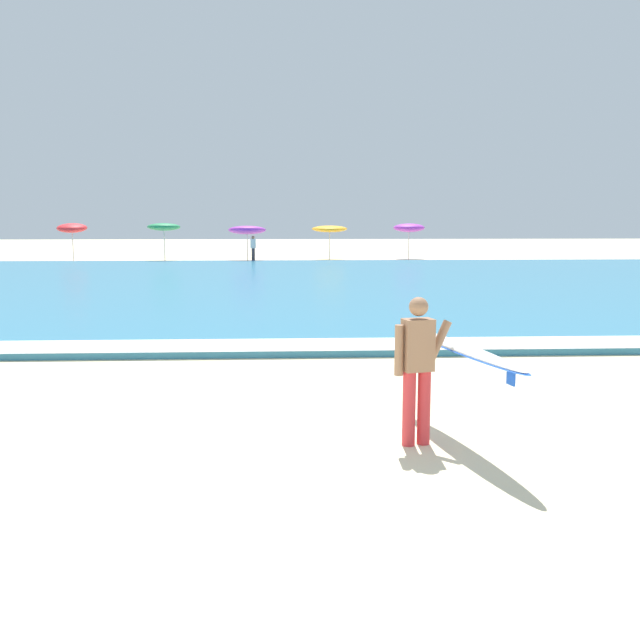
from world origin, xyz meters
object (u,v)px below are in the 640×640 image
object	(u,v)px
surfer_with_board	(439,356)
beach_umbrella_2	(247,230)
beach_umbrella_0	(72,228)
beachgoer_near_row_left	(253,248)
beach_umbrella_3	(330,229)
beach_umbrella_1	(164,227)
beach_umbrella_4	(409,228)

from	to	relation	value
surfer_with_board	beach_umbrella_2	size ratio (longest dim) A/B	1.26
beach_umbrella_0	beachgoer_near_row_left	world-z (taller)	beach_umbrella_0
beach_umbrella_0	beach_umbrella_3	world-z (taller)	beach_umbrella_0
beach_umbrella_3	beachgoer_near_row_left	xyz separation A→B (m)	(-4.73, -2.45, -1.10)
beach_umbrella_1	beach_umbrella_2	size ratio (longest dim) A/B	1.02
beach_umbrella_2	beach_umbrella_0	bearing A→B (deg)	174.39
beach_umbrella_0	beach_umbrella_1	size ratio (longest dim) A/B	1.00
surfer_with_board	beachgoer_near_row_left	size ratio (longest dim) A/B	1.86
beach_umbrella_4	beachgoer_near_row_left	size ratio (longest dim) A/B	1.45
beach_umbrella_2	beach_umbrella_4	xyz separation A→B (m)	(10.27, 2.06, 0.10)
beach_umbrella_3	beach_umbrella_4	size ratio (longest dim) A/B	0.99
beach_umbrella_0	beach_umbrella_1	world-z (taller)	beach_umbrella_0
beach_umbrella_1	beach_umbrella_0	bearing A→B (deg)	168.85
beach_umbrella_0	beach_umbrella_4	bearing A→B (deg)	2.71
beach_umbrella_2	beachgoer_near_row_left	world-z (taller)	beach_umbrella_2
beach_umbrella_2	beachgoer_near_row_left	xyz separation A→B (m)	(0.39, -0.75, -1.06)
beach_umbrella_3	beachgoer_near_row_left	distance (m)	5.44
surfer_with_board	beachgoer_near_row_left	world-z (taller)	surfer_with_board
beachgoer_near_row_left	beach_umbrella_3	bearing A→B (deg)	27.40
beach_umbrella_3	beach_umbrella_4	bearing A→B (deg)	3.91
surfer_with_board	beach_umbrella_2	xyz separation A→B (m)	(-4.21, 34.11, 0.87)
beach_umbrella_4	beach_umbrella_3	bearing A→B (deg)	-176.09
surfer_with_board	beach_umbrella_2	world-z (taller)	beach_umbrella_2
beach_umbrella_2	beach_umbrella_4	size ratio (longest dim) A/B	1.02
beach_umbrella_0	beach_umbrella_4	xyz separation A→B (m)	(21.08, 1.00, -0.01)
beach_umbrella_1	beachgoer_near_row_left	bearing A→B (deg)	-7.02
beach_umbrella_2	beach_umbrella_4	distance (m)	10.48
beach_umbrella_0	beach_umbrella_1	distance (m)	5.92
beach_umbrella_1	beach_umbrella_3	size ratio (longest dim) A/B	1.05
beach_umbrella_4	beachgoer_near_row_left	distance (m)	10.34
beach_umbrella_1	beach_umbrella_2	bearing A→B (deg)	0.96
beach_umbrella_0	beachgoer_near_row_left	bearing A→B (deg)	-9.18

